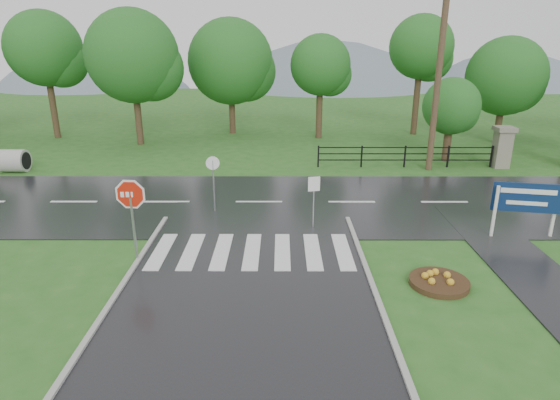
{
  "coord_description": "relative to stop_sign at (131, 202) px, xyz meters",
  "views": [
    {
      "loc": [
        0.95,
        -9.03,
        6.66
      ],
      "look_at": [
        0.92,
        6.0,
        1.5
      ],
      "focal_mm": 30.0,
      "sensor_mm": 36.0,
      "label": 1
    }
  ],
  "objects": [
    {
      "name": "flower_bed",
      "position": [
        9.1,
        -1.55,
        -1.85
      ],
      "size": [
        1.68,
        1.68,
        0.34
      ],
      "color": "#332111",
      "rests_on": "ground"
    },
    {
      "name": "entrance_tree_left",
      "position": [
        14.15,
        13.09,
        1.13
      ],
      "size": [
        3.18,
        3.18,
        4.73
      ],
      "color": "#3D2B1C",
      "rests_on": "ground"
    },
    {
      "name": "estate_billboard",
      "position": [
        13.11,
        1.92,
        -0.6
      ],
      "size": [
        2.26,
        0.5,
        2.0
      ],
      "color": "silver",
      "rests_on": "ground"
    },
    {
      "name": "treeline",
      "position": [
        4.62,
        19.59,
        -1.98
      ],
      "size": [
        83.2,
        5.2,
        10.0
      ],
      "color": "#1C5B1D",
      "rests_on": "ground"
    },
    {
      "name": "fence_west",
      "position": [
        11.37,
        11.59,
        -1.26
      ],
      "size": [
        9.58,
        0.08,
        1.2
      ],
      "color": "black",
      "rests_on": "ground"
    },
    {
      "name": "utility_pole_east",
      "position": [
        12.58,
        11.09,
        2.96
      ],
      "size": [
        1.68,
        0.64,
        9.72
      ],
      "color": "#473523",
      "rests_on": "ground"
    },
    {
      "name": "reg_sign_round",
      "position": [
        1.88,
        4.46,
        -0.52
      ],
      "size": [
        0.54,
        0.12,
        2.33
      ],
      "color": "#939399",
      "rests_on": "ground"
    },
    {
      "name": "reg_sign_small",
      "position": [
        5.77,
        2.74,
        -0.55
      ],
      "size": [
        0.44,
        0.11,
        1.99
      ],
      "color": "#939399",
      "rests_on": "ground"
    },
    {
      "name": "crosswalk",
      "position": [
        3.62,
        0.59,
        -1.92
      ],
      "size": [
        6.5,
        2.8,
        0.02
      ],
      "color": "silver",
      "rests_on": "ground"
    },
    {
      "name": "stop_sign",
      "position": [
        0.0,
        0.0,
        0.0
      ],
      "size": [
        1.27,
        0.12,
        2.86
      ],
      "color": "#939399",
      "rests_on": "ground"
    },
    {
      "name": "walkway",
      "position": [
        12.12,
        -0.41,
        -1.98
      ],
      "size": [
        2.2,
        11.0,
        0.04
      ],
      "primitive_type": "cube",
      "color": "#27272A",
      "rests_on": "ground"
    },
    {
      "name": "ground",
      "position": [
        3.62,
        -4.41,
        -1.98
      ],
      "size": [
        120.0,
        120.0,
        0.0
      ],
      "primitive_type": "plane",
      "color": "#295C1E",
      "rests_on": "ground"
    },
    {
      "name": "main_road",
      "position": [
        3.62,
        5.59,
        -1.98
      ],
      "size": [
        90.0,
        8.0,
        0.04
      ],
      "primitive_type": "cube",
      "color": "black",
      "rests_on": "ground"
    },
    {
      "name": "pillar_west",
      "position": [
        16.62,
        11.59,
        -0.8
      ],
      "size": [
        1.0,
        1.0,
        2.24
      ],
      "color": "gray",
      "rests_on": "ground"
    },
    {
      "name": "hills",
      "position": [
        7.11,
        60.59,
        -17.52
      ],
      "size": [
        102.0,
        48.0,
        48.0
      ],
      "color": "slate",
      "rests_on": "ground"
    }
  ]
}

